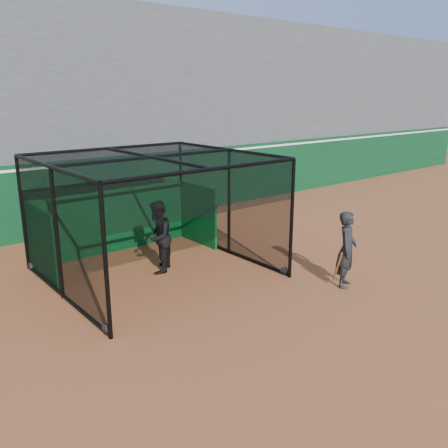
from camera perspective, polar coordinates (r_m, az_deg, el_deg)
ground at (r=11.15m, az=5.28°, el=-9.38°), size 120.00×120.00×0.00m
outfield_wall at (r=17.55m, az=-14.43°, el=3.86°), size 50.00×0.50×2.50m
grandstand at (r=20.71m, az=-19.62°, el=14.07°), size 50.00×7.85×8.95m
batting_cage at (r=12.51m, az=-8.47°, el=0.86°), size 5.20×5.08×3.11m
batter at (r=12.73m, az=-7.98°, el=-1.55°), size 1.20×1.20×1.96m
on_deck_player at (r=12.06m, az=14.54°, el=-2.99°), size 0.83×0.74×1.92m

